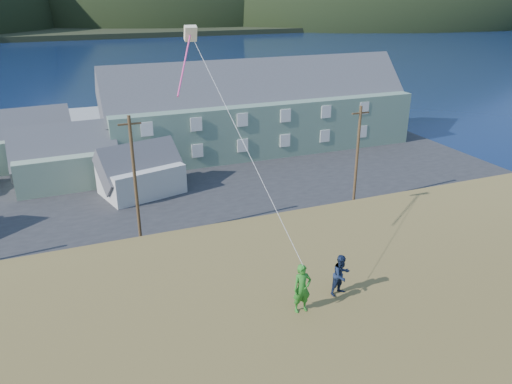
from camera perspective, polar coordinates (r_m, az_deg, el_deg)
ground at (r=37.74m, az=-9.06°, el=-5.97°), size 900.00×900.00×0.00m
grass_strip at (r=36.00m, az=-8.31°, el=-7.31°), size 110.00×8.00×0.10m
waterfront_lot at (r=53.12m, az=-13.36°, el=2.24°), size 72.00×36.00×0.12m
wharf at (r=74.68m, az=-20.91°, el=7.42°), size 26.00×14.00×0.90m
far_shore at (r=363.12m, az=-21.99°, el=18.05°), size 900.00×320.00×2.00m
far_hills at (r=315.30m, az=-15.01°, el=18.63°), size 760.00×265.00×143.00m
lodge at (r=58.84m, az=0.39°, el=9.58°), size 35.54×10.22×12.47m
shed_palegreen_near at (r=51.20m, az=-20.98°, el=3.68°), size 9.90×6.43×7.07m
shed_white at (r=46.69m, az=-13.06°, el=2.34°), size 8.26×6.51×5.78m
shed_palegreen_far at (r=58.63m, az=-25.52°, el=5.35°), size 11.37×7.05×7.35m
utility_poles at (r=36.83m, az=-13.51°, el=0.89°), size 36.87×0.24×9.55m
parked_cars at (r=55.32m, az=-23.28°, el=2.67°), size 25.02×12.88×1.58m
kite_flyer_green at (r=17.49m, az=5.28°, el=-10.92°), size 0.66×0.44×1.80m
kite_flyer_navy at (r=18.62m, az=9.72°, el=-9.33°), size 0.90×0.77×1.59m
kite_rig at (r=19.31m, az=-7.42°, el=16.72°), size 1.61×3.21×9.46m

